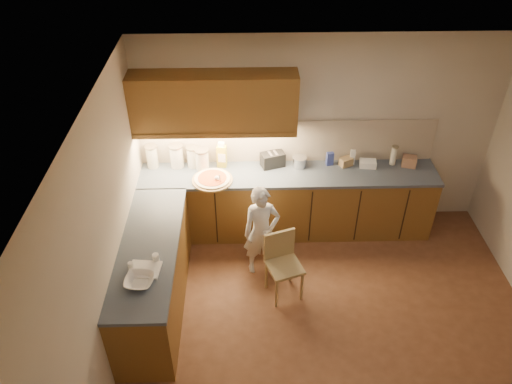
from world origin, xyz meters
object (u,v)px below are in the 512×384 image
toaster (273,160)px  child (261,231)px  pizza_on_board (212,179)px  oil_jug (222,155)px  wooden_chair (282,260)px

toaster → child: bearing=-118.7°
pizza_on_board → child: (0.59, -0.59, -0.34)m
child → oil_jug: 1.14m
pizza_on_board → toaster: (0.76, 0.31, 0.07)m
child → oil_jug: size_ratio=3.40×
pizza_on_board → child: bearing=-45.4°
pizza_on_board → wooden_chair: bearing=-49.6°
pizza_on_board → child: 0.90m
child → oil_jug: bearing=106.3°
oil_jug → pizza_on_board: bearing=-108.9°
pizza_on_board → toaster: size_ratio=1.52×
pizza_on_board → toaster: 0.82m
oil_jug → wooden_chair: bearing=-61.2°
child → pizza_on_board: bearing=123.5°
wooden_chair → oil_jug: 1.58m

